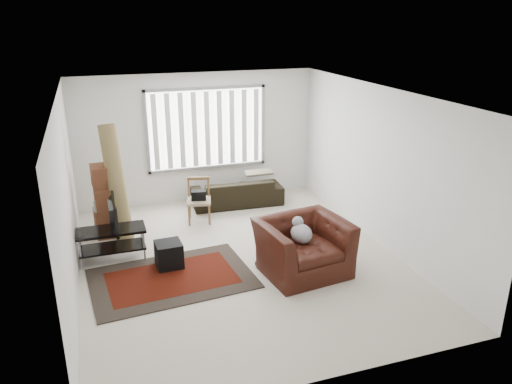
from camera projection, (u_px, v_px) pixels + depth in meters
room at (231, 148)px, 8.03m from camera, size 6.00×6.02×2.71m
persian_rug at (172, 278)px, 7.58m from camera, size 2.51×1.79×0.02m
tv_stand at (112, 238)px, 8.05m from camera, size 1.08×0.49×0.54m
tv at (109, 215)px, 7.91m from camera, size 0.11×0.88×0.50m
subwoofer at (169, 254)px, 7.87m from camera, size 0.42×0.42×0.40m
moving_boxes at (109, 203)px, 8.93m from camera, size 0.57×0.53×1.31m
white_flatpack at (111, 217)px, 8.99m from camera, size 0.57×0.30×0.70m
rolled_rug at (116, 182)px, 8.70m from camera, size 0.48×0.84×2.05m
sofa at (237, 188)px, 10.42m from camera, size 1.91×0.90×0.72m
side_chair at (199, 198)px, 9.54m from camera, size 0.54×0.54×0.84m
armchair at (303, 243)px, 7.64m from camera, size 1.43×1.28×0.96m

